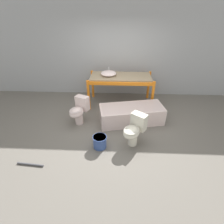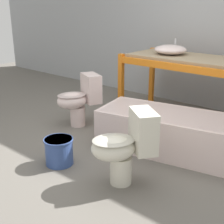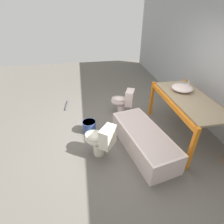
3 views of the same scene
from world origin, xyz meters
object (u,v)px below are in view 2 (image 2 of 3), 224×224
at_px(toilet_far, 125,145).
at_px(toilet_near, 80,98).
at_px(sink_basin, 171,50).
at_px(bucket_white, 59,151).
at_px(bathtub_main, 172,130).

bearing_deg(toilet_far, toilet_near, -171.94).
bearing_deg(sink_basin, bucket_white, -91.99).
relative_size(sink_basin, bathtub_main, 0.26).
xyz_separation_m(bathtub_main, bucket_white, (-0.75, -1.05, -0.11)).
xyz_separation_m(sink_basin, bucket_white, (-0.07, -2.10, -0.85)).
height_order(sink_basin, toilet_far, sink_basin).
height_order(sink_basin, bucket_white, sink_basin).
bearing_deg(sink_basin, toilet_near, -121.67).
bearing_deg(toilet_near, toilet_far, -4.41).
bearing_deg(bucket_white, bathtub_main, 54.45).
bearing_deg(bucket_white, toilet_far, 12.02).
height_order(bathtub_main, toilet_near, toilet_near).
distance_m(sink_basin, bathtub_main, 1.45).
height_order(bathtub_main, bucket_white, bathtub_main).
distance_m(bathtub_main, bucket_white, 1.30).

